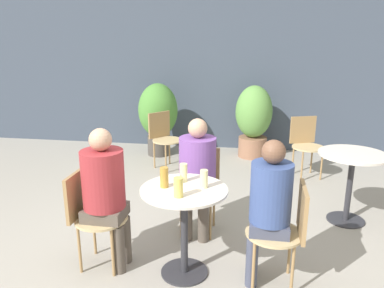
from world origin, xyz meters
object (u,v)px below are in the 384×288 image
beer_glass_3 (178,187)px  bistro_chair_3 (306,141)px  cafe_table_far (351,171)px  potted_plant_0 (158,114)px  bistro_chair_0 (287,226)px  beer_glass_1 (184,173)px  bistro_chair_2 (90,210)px  seated_person_2 (105,188)px  beer_glass_0 (204,179)px  beer_glass_2 (164,177)px  bistro_chair_1 (200,181)px  bistro_chair_4 (164,134)px  seated_person_0 (269,201)px  cafe_table_near (184,211)px  seated_person_1 (197,168)px  potted_plant_1 (254,119)px

beer_glass_3 → bistro_chair_3: bearing=64.8°
cafe_table_far → potted_plant_0: 3.24m
bistro_chair_0 → beer_glass_1: size_ratio=5.50×
bistro_chair_2 → seated_person_2: bearing=-90.0°
beer_glass_0 → beer_glass_2: beer_glass_2 is taller
cafe_table_far → bistro_chair_3: (-0.27, 1.38, -0.06)m
bistro_chair_1 → bistro_chair_2: size_ratio=1.00×
bistro_chair_4 → potted_plant_0: size_ratio=0.69×
bistro_chair_1 → beer_glass_2: 0.87m
seated_person_2 → beer_glass_0: 0.81m
bistro_chair_4 → potted_plant_0: potted_plant_0 is taller
seated_person_0 → beer_glass_0: seated_person_0 is taller
potted_plant_0 → beer_glass_0: bearing=-69.8°
cafe_table_far → cafe_table_near: bearing=-142.5°
bistro_chair_1 → potted_plant_0: size_ratio=0.69×
bistro_chair_4 → seated_person_1: bearing=-117.7°
seated_person_1 → beer_glass_0: (0.14, -0.60, 0.13)m
beer_glass_3 → potted_plant_1: potted_plant_1 is taller
bistro_chair_1 → bistro_chair_4: (-0.79, 1.79, 0.00)m
cafe_table_near → cafe_table_far: (1.54, 1.18, 0.00)m
seated_person_2 → beer_glass_1: (0.62, 0.14, 0.12)m
seated_person_0 → beer_glass_2: bearing=-90.5°
cafe_table_far → beer_glass_3: bearing=-139.2°
bistro_chair_4 → seated_person_2: 2.59m
bistro_chair_2 → beer_glass_0: 1.00m
bistro_chair_0 → beer_glass_1: bearing=-100.5°
seated_person_2 → potted_plant_0: size_ratio=1.01×
bistro_chair_2 → bistro_chair_4: (0.02, 2.58, 0.00)m
seated_person_0 → seated_person_1: (-0.64, 0.66, -0.01)m
potted_plant_1 → bistro_chair_1: bearing=-101.8°
beer_glass_2 → beer_glass_0: bearing=7.1°
cafe_table_far → beer_glass_0: size_ratio=5.20×
beer_glass_1 → potted_plant_0: size_ratio=0.13×
bistro_chair_0 → bistro_chair_1: bearing=-135.0°
seated_person_1 → cafe_table_near: bearing=-90.0°
potted_plant_1 → beer_glass_3: bearing=-99.0°
beer_glass_2 → potted_plant_0: (-0.84, 3.18, -0.14)m
cafe_table_far → seated_person_2: size_ratio=0.62×
seated_person_2 → potted_plant_1: 3.52m
beer_glass_2 → bistro_chair_2: bearing=179.7°
bistro_chair_0 → potted_plant_0: potted_plant_0 is taller
seated_person_1 → bistro_chair_0: bearing=-39.1°
bistro_chair_1 → bistro_chair_3: size_ratio=1.00×
bistro_chair_2 → bistro_chair_4: bearing=0.5°
cafe_table_far → bistro_chair_1: 1.57m
cafe_table_far → beer_glass_2: size_ratio=4.62×
bistro_chair_1 → potted_plant_0: bearing=114.0°
bistro_chair_0 → seated_person_2: 1.46m
cafe_table_near → bistro_chair_3: bearing=63.7°
cafe_table_far → bistro_chair_4: (-2.31, 1.41, -0.06)m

